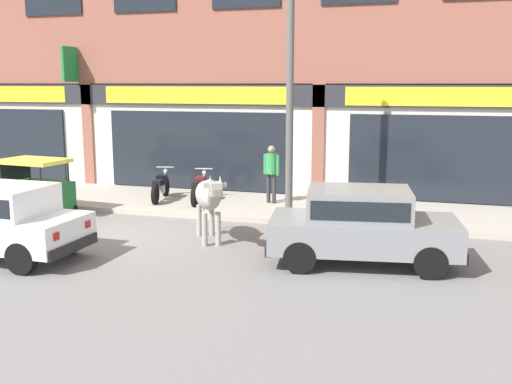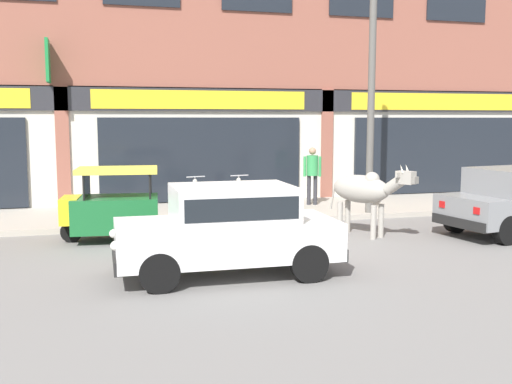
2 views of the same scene
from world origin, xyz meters
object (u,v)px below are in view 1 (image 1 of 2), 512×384
Objects in this scene: motorcycle_0 at (161,187)px; pedestrian at (271,168)px; car_1 at (362,223)px; utility_pole at (290,88)px; auto_rickshaw at (32,192)px; cow at (209,196)px; motorcycle_1 at (200,188)px.

motorcycle_0 is 3.23m from pedestrian.
car_1 is 2.11× the size of motorcycle_0.
pedestrian is at bearing 123.33° from car_1.
pedestrian is at bearing 118.53° from utility_pole.
pedestrian reaches higher than auto_rickshaw.
auto_rickshaw is (-5.23, 0.94, -0.35)m from cow.
auto_rickshaw is at bearing -133.70° from motorcycle_0.
car_1 is at bearing -54.15° from utility_pole.
motorcycle_1 is 2.10m from pedestrian.
utility_pole reaches higher than cow.
utility_pole is (0.92, -1.68, 2.19)m from pedestrian.
motorcycle_0 is (2.40, 2.51, -0.15)m from auto_rickshaw.
cow is 5.33m from auto_rickshaw.
cow is at bearing -64.74° from motorcycle_1.
pedestrian is (5.54, 3.01, 0.45)m from auto_rickshaw.
motorcycle_1 is at bearing 115.26° from cow.
pedestrian is at bearing 13.26° from motorcycle_1.
cow reaches higher than motorcycle_1.
car_1 reaches higher than motorcycle_1.
pedestrian reaches higher than motorcycle_0.
cow is at bearing -50.71° from motorcycle_0.
car_1 is (3.37, -0.70, -0.19)m from cow.
cow is 0.94× the size of auto_rickshaw.
motorcycle_0 is at bearing 146.17° from car_1.
car_1 is 2.36× the size of pedestrian.
motorcycle_0 is 0.28× the size of utility_pole.
motorcycle_0 is (-2.83, 3.46, -0.49)m from cow.
utility_pole reaches higher than auto_rickshaw.
auto_rickshaw is 6.32m from pedestrian.
cow is 0.51× the size of car_1.
cow is 3.89m from motorcycle_1.
motorcycle_1 is at bearing 35.44° from auto_rickshaw.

